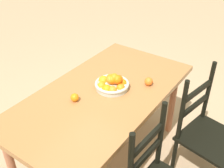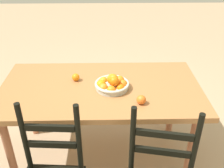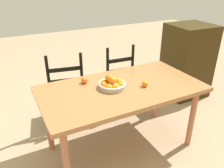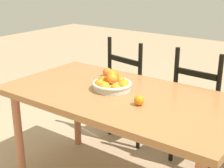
% 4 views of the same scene
% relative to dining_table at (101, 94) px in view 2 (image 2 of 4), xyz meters
% --- Properties ---
extents(ground_plane, '(12.00, 12.00, 0.00)m').
position_rel_dining_table_xyz_m(ground_plane, '(0.00, 0.00, -0.69)').
color(ground_plane, tan).
extents(dining_table, '(1.65, 0.88, 0.77)m').
position_rel_dining_table_xyz_m(dining_table, '(0.00, 0.00, 0.00)').
color(dining_table, '#A16A3B').
rests_on(dining_table, ground).
extents(fruit_bowl, '(0.28, 0.28, 0.14)m').
position_rel_dining_table_xyz_m(fruit_bowl, '(-0.10, 0.03, 0.12)').
color(fruit_bowl, beige).
rests_on(fruit_bowl, dining_table).
extents(orange_loose_0, '(0.06, 0.06, 0.06)m').
position_rel_dining_table_xyz_m(orange_loose_0, '(0.21, -0.10, 0.11)').
color(orange_loose_0, orange).
rests_on(orange_loose_0, dining_table).
extents(orange_loose_1, '(0.07, 0.07, 0.07)m').
position_rel_dining_table_xyz_m(orange_loose_1, '(-0.31, 0.25, 0.11)').
color(orange_loose_1, orange).
rests_on(orange_loose_1, dining_table).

